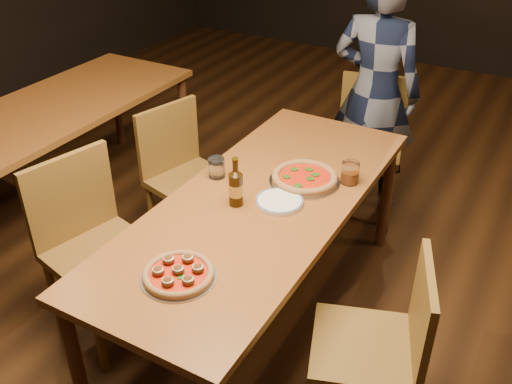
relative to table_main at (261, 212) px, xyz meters
The scene contains 14 objects.
ground 0.68m from the table_main, ahead, with size 9.00×9.00×0.00m, color black.
table_main is the anchor object (origin of this frame).
table_left 1.73m from the table_main, 169.99° to the left, with size 0.80×2.00×0.75m.
chair_main_nw 0.79m from the table_main, 144.61° to the right, with size 0.46×0.46×0.99m, color brown, non-canonical shape.
chair_main_sw 0.80m from the table_main, 151.18° to the left, with size 0.43×0.43×0.93m, color brown, non-canonical shape.
chair_main_e 0.79m from the table_main, 27.28° to the right, with size 0.42×0.42×0.90m, color brown, non-canonical shape.
chair_end 1.32m from the table_main, 86.48° to the left, with size 0.44×0.44×0.93m, color brown, non-canonical shape.
pizza_meatball 0.65m from the table_main, 90.61° to the right, with size 0.30×0.30×0.05m.
pizza_margherita 0.29m from the table_main, 67.32° to the left, with size 0.35×0.35×0.05m.
plate_stack 0.12m from the table_main, ahead, with size 0.22×0.22×0.02m, color white.
beer_bottle 0.20m from the table_main, 132.60° to the right, with size 0.07×0.07×0.24m.
water_glass 0.33m from the table_main, 164.81° to the left, with size 0.08×0.08×0.10m, color white.
amber_glass 0.48m from the table_main, 49.76° to the left, with size 0.09×0.09×0.11m, color #944210.
diner 1.41m from the table_main, 87.62° to the left, with size 0.59×0.39×1.62m, color black.
Camera 1 is at (1.09, -1.97, 2.19)m, focal length 40.00 mm.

